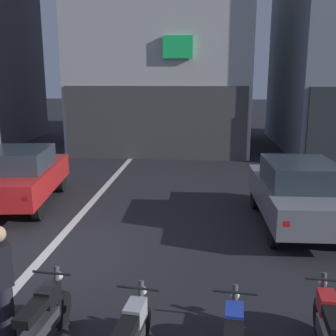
{
  "coord_description": "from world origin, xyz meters",
  "views": [
    {
      "loc": [
        3.17,
        -7.42,
        3.56
      ],
      "look_at": [
        2.36,
        2.0,
        1.4
      ],
      "focal_mm": 42.58,
      "sensor_mm": 36.0,
      "label": 1
    }
  ],
  "objects": [
    {
      "name": "person_by_motorcycles",
      "position": [
        0.53,
        -2.76,
        0.86
      ],
      "size": [
        0.41,
        0.41,
        1.67
      ],
      "color": "#23232D",
      "rests_on": "ground"
    },
    {
      "name": "car_red_crossing_near",
      "position": [
        -1.86,
        3.03,
        0.89
      ],
      "size": [
        2.25,
        4.29,
        1.64
      ],
      "color": "black",
      "rests_on": "ground"
    },
    {
      "name": "motorcycle_black_row_left_mid",
      "position": [
        1.13,
        -2.94,
        0.46
      ],
      "size": [
        0.55,
        1.67,
        0.98
      ],
      "color": "black",
      "rests_on": "ground"
    },
    {
      "name": "lane_centre_line",
      "position": [
        0.0,
        6.0,
        0.0
      ],
      "size": [
        0.2,
        18.0,
        0.01
      ],
      "primitive_type": "cube",
      "color": "silver",
      "rests_on": "ground"
    },
    {
      "name": "motorcycle_red_row_rightmost",
      "position": [
        4.82,
        -2.8,
        0.46
      ],
      "size": [
        0.55,
        1.67,
        0.98
      ],
      "color": "black",
      "rests_on": "ground"
    },
    {
      "name": "car_grey_parked_kerbside",
      "position": [
        5.48,
        2.0,
        0.89
      ],
      "size": [
        1.86,
        4.14,
        1.64
      ],
      "color": "black",
      "rests_on": "ground"
    },
    {
      "name": "ground_plane",
      "position": [
        0.0,
        0.0,
        0.0
      ],
      "size": [
        120.0,
        120.0,
        0.0
      ],
      "primitive_type": "plane",
      "color": "#232328"
    }
  ]
}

